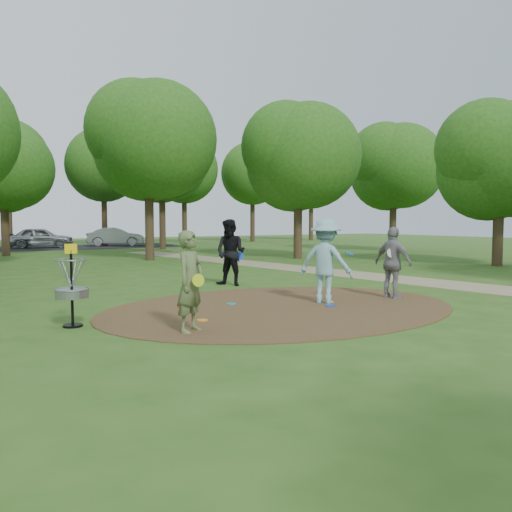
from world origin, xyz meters
TOP-DOWN VIEW (x-y plane):
  - ground at (0.00, 0.00)m, footprint 100.00×100.00m
  - dirt_clearing at (0.00, 0.00)m, footprint 8.40×8.40m
  - footpath at (6.50, 2.00)m, footprint 7.55×39.89m
  - parking_lot at (2.00, 30.00)m, footprint 14.00×8.00m
  - player_observer_with_disc at (-2.80, -1.25)m, footprint 0.78×0.73m
  - player_throwing_with_disc at (1.19, -0.03)m, footprint 1.53×1.50m
  - player_walking_with_disc at (0.79, 4.01)m, footprint 1.18×1.24m
  - player_waiting_with_disc at (3.11, -0.33)m, footprint 0.58×1.11m
  - disc_ground_cyan at (-0.85, 0.90)m, footprint 0.22×0.22m
  - disc_ground_blue at (0.96, -0.48)m, footprint 0.22×0.22m
  - disc_ground_red at (-1.98, 1.13)m, footprint 0.22×0.22m
  - car_left at (-1.09, 30.02)m, footprint 4.75×2.80m
  - car_right at (4.42, 30.21)m, footprint 4.67×2.84m
  - disc_ground_orange at (-2.24, -0.51)m, footprint 0.22×0.22m
  - disc_golf_basket at (-4.50, 0.30)m, footprint 0.63×0.63m
  - tree_ring at (2.16, 7.54)m, footprint 37.13×45.43m

SIDE VIEW (x-z plane):
  - ground at x=0.00m, z-range 0.00..0.00m
  - parking_lot at x=2.00m, z-range 0.00..0.01m
  - footpath at x=6.50m, z-range 0.00..0.01m
  - dirt_clearing at x=0.00m, z-range 0.00..0.02m
  - disc_ground_cyan at x=-0.85m, z-range 0.02..0.04m
  - disc_ground_blue at x=0.96m, z-range 0.02..0.04m
  - disc_ground_red at x=-1.98m, z-range 0.02..0.04m
  - disc_ground_orange at x=-2.24m, z-range 0.02..0.04m
  - car_right at x=4.42m, z-range 0.00..1.45m
  - car_left at x=-1.09m, z-range 0.00..1.52m
  - disc_golf_basket at x=-4.50m, z-range 0.10..1.64m
  - player_observer_with_disc at x=-2.80m, z-range 0.00..1.79m
  - player_waiting_with_disc at x=3.11m, z-range 0.00..1.82m
  - player_throwing_with_disc at x=1.19m, z-range 0.00..2.01m
  - player_walking_with_disc at x=0.79m, z-range 0.00..2.01m
  - tree_ring at x=2.16m, z-range 0.78..9.58m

